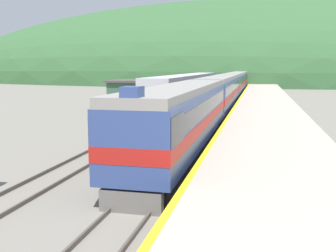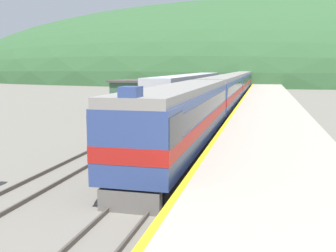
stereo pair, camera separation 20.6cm
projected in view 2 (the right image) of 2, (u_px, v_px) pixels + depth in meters
track_main at (236, 97)px, 63.18m from camera, size 1.52×180.00×0.16m
track_siding at (207, 97)px, 64.30m from camera, size 1.52×180.00×0.16m
platform at (269, 108)px, 42.75m from camera, size 6.33×140.00×1.09m
distant_hills at (252, 81)px, 138.67m from camera, size 229.57×103.31×54.73m
station_shed at (142, 95)px, 45.75m from camera, size 6.23×6.04×3.45m
express_train_lead_car at (183, 117)px, 22.02m from camera, size 2.88×19.25×4.30m
carriage_second at (223, 93)px, 43.14m from camera, size 2.87×22.49×3.94m
carriage_third at (238, 84)px, 65.58m from camera, size 2.87×22.49×3.94m
carriage_fourth at (245, 79)px, 88.03m from camera, size 2.87×22.49×3.94m
siding_train at (191, 90)px, 50.39m from camera, size 2.90×35.13×3.97m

